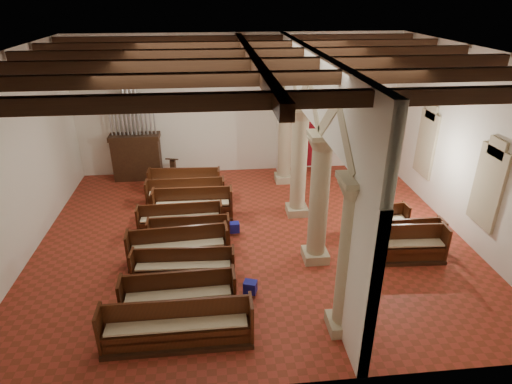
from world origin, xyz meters
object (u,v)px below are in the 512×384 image
at_px(nave_pew_0, 178,331).
at_px(aisle_pew_0, 411,249).
at_px(lectern, 173,171).
at_px(processional_banner, 368,163).
at_px(pipe_organ, 136,149).

distance_m(nave_pew_0, aisle_pew_0, 7.45).
distance_m(lectern, nave_pew_0, 9.60).
xyz_separation_m(processional_banner, nave_pew_0, (-7.57, -8.76, -0.47)).
xyz_separation_m(pipe_organ, processional_banner, (9.89, -1.34, -0.53)).
relative_size(processional_banner, nave_pew_0, 0.78).
bearing_deg(pipe_organ, nave_pew_0, -77.07).
xyz_separation_m(lectern, processional_banner, (8.33, -0.81, 0.37)).
bearing_deg(pipe_organ, processional_banner, -7.70).
distance_m(pipe_organ, processional_banner, 9.99).
bearing_deg(pipe_organ, aisle_pew_0, -38.37).
height_order(lectern, aisle_pew_0, same).
bearing_deg(lectern, aisle_pew_0, -26.47).
relative_size(pipe_organ, nave_pew_0, 1.25).
height_order(pipe_organ, nave_pew_0, pipe_organ).
height_order(lectern, nave_pew_0, lectern).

